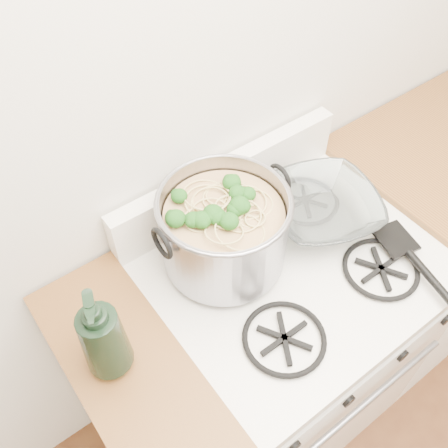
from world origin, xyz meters
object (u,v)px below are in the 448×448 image
stock_pot (224,230)px  bottle (101,334)px  gas_range (281,345)px  spatula (396,238)px  glass_bowl (321,212)px

stock_pot → bottle: size_ratio=1.32×
gas_range → bottle: size_ratio=3.36×
stock_pot → spatula: 0.48m
gas_range → spatula: (0.26, -0.11, 0.50)m
spatula → glass_bowl: (-0.10, 0.19, 0.00)m
spatula → bottle: (-0.80, 0.15, 0.12)m
glass_bowl → stock_pot: bearing=170.2°
bottle → spatula: bearing=9.3°
gas_range → stock_pot: size_ratio=2.54×
gas_range → spatula: bearing=-22.2°
gas_range → stock_pot: stock_pot is taller
bottle → glass_bowl: bearing=23.1°
gas_range → glass_bowl: glass_bowl is taller
spatula → bottle: size_ratio=1.13×
stock_pot → glass_bowl: size_ratio=2.89×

